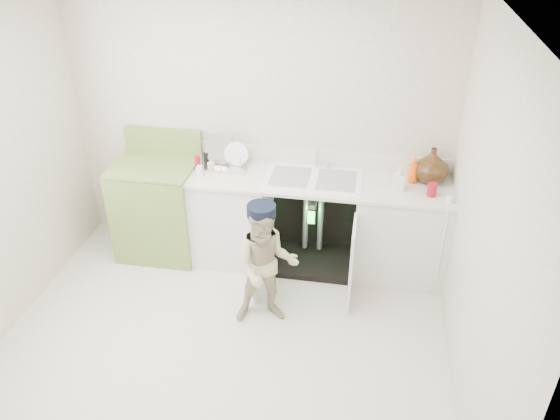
% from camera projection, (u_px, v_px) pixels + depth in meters
% --- Properties ---
extents(ground, '(3.50, 3.50, 0.00)m').
position_uv_depth(ground, '(222.00, 344.00, 4.32)').
color(ground, beige).
rests_on(ground, ground).
extents(room_shell, '(6.00, 5.50, 1.26)m').
position_uv_depth(room_shell, '(212.00, 208.00, 3.67)').
color(room_shell, beige).
rests_on(room_shell, ground).
extents(counter_run, '(2.44, 1.02, 1.21)m').
position_uv_depth(counter_run, '(315.00, 220.00, 5.01)').
color(counter_run, white).
rests_on(counter_run, ground).
extents(avocado_stove, '(0.75, 0.65, 1.16)m').
position_uv_depth(avocado_stove, '(160.00, 207.00, 5.20)').
color(avocado_stove, olive).
rests_on(avocado_stove, ground).
extents(repair_worker, '(0.63, 0.76, 1.08)m').
position_uv_depth(repair_worker, '(266.00, 265.00, 4.30)').
color(repair_worker, beige).
rests_on(repair_worker, ground).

